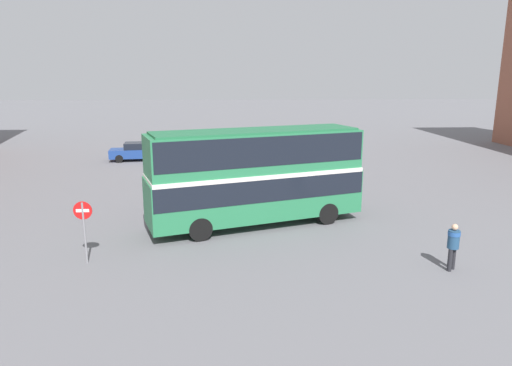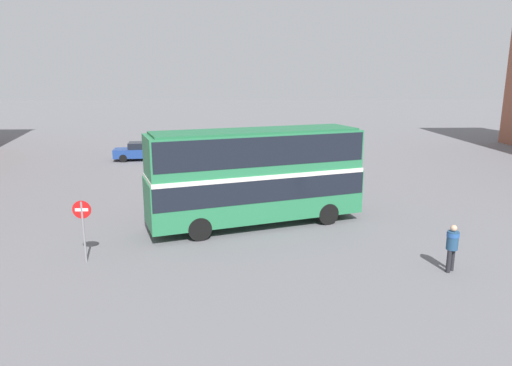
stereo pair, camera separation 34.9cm
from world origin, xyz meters
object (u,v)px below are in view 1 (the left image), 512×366
parked_car_kerb_far (320,158)px  no_entry_sign (84,221)px  pedestrian_foreground (453,242)px  parked_car_kerb_near (137,151)px  double_decker_bus (256,171)px

parked_car_kerb_far → no_entry_sign: (-12.33, -17.83, 0.86)m
parked_car_kerb_far → pedestrian_foreground: bearing=91.9°
pedestrian_foreground → parked_car_kerb_far: bearing=-35.7°
pedestrian_foreground → parked_car_kerb_near: size_ratio=0.39×
double_decker_bus → parked_car_kerb_near: size_ratio=2.29×
double_decker_bus → parked_car_kerb_far: bearing=48.9°
parked_car_kerb_far → no_entry_sign: size_ratio=1.93×
double_decker_bus → parked_car_kerb_far: double_decker_bus is taller
pedestrian_foreground → no_entry_sign: (-13.42, 1.41, 0.57)m
double_decker_bus → parked_car_kerb_far: size_ratio=2.23×
double_decker_bus → parked_car_kerb_near: bearing=98.6°
pedestrian_foreground → double_decker_bus: bearing=11.4°
pedestrian_foreground → parked_car_kerb_far: pedestrian_foreground is taller
parked_car_kerb_near → parked_car_kerb_far: bearing=158.4°
double_decker_bus → pedestrian_foreground: size_ratio=5.89×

